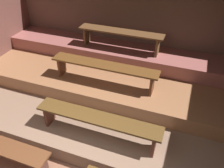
{
  "coord_description": "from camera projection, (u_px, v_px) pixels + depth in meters",
  "views": [
    {
      "loc": [
        1.42,
        -1.18,
        3.48
      ],
      "look_at": [
        0.03,
        2.53,
        0.68
      ],
      "focal_mm": 37.31,
      "sensor_mm": 36.0,
      "label": 1
    }
  ],
  "objects": [
    {
      "name": "ground",
      "position": [
        103.0,
        124.0,
        4.91
      ],
      "size": [
        6.95,
        4.89,
        0.08
      ],
      "primitive_type": "cube",
      "color": "#8E5D46"
    },
    {
      "name": "wall_back",
      "position": [
        134.0,
        24.0,
        5.66
      ],
      "size": [
        6.95,
        0.06,
        2.79
      ],
      "primitive_type": "cube",
      "color": "brown",
      "rests_on": "ground"
    },
    {
      "name": "platform_lower",
      "position": [
        110.0,
        104.0,
        5.14
      ],
      "size": [
        6.15,
        3.19,
        0.32
      ],
      "primitive_type": "cube",
      "color": "#866753",
      "rests_on": "ground"
    },
    {
      "name": "platform_middle",
      "position": [
        119.0,
        78.0,
        5.38
      ],
      "size": [
        6.15,
        2.07,
        0.32
      ],
      "primitive_type": "cube",
      "color": "#986542",
      "rests_on": "platform_lower"
    },
    {
      "name": "platform_upper",
      "position": [
        127.0,
        55.0,
        5.65
      ],
      "size": [
        6.15,
        0.87,
        0.32
      ],
      "primitive_type": "cube",
      "color": "#99554F",
      "rests_on": "platform_middle"
    },
    {
      "name": "bench_lower_center",
      "position": [
        98.0,
        121.0,
        3.95
      ],
      "size": [
        2.22,
        0.33,
        0.45
      ],
      "color": "brown",
      "rests_on": "platform_lower"
    },
    {
      "name": "bench_middle_center",
      "position": [
        104.0,
        68.0,
        4.75
      ],
      "size": [
        2.26,
        0.33,
        0.45
      ],
      "color": "brown",
      "rests_on": "platform_middle"
    },
    {
      "name": "bench_upper_center",
      "position": [
        121.0,
        34.0,
        5.35
      ],
      "size": [
        1.99,
        0.33,
        0.45
      ],
      "color": "brown",
      "rests_on": "platform_upper"
    }
  ]
}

